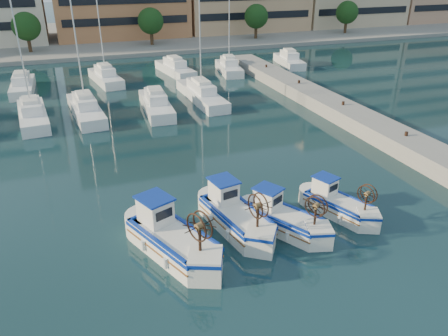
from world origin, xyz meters
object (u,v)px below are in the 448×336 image
at_px(fishing_boat_b, 235,214).
at_px(fishing_boat_c, 283,217).
at_px(fishing_boat_a, 171,237).
at_px(fishing_boat_d, 337,203).

xyz_separation_m(fishing_boat_b, fishing_boat_c, (2.28, -1.01, -0.09)).
relative_size(fishing_boat_a, fishing_boat_d, 1.31).
bearing_deg(fishing_boat_b, fishing_boat_d, -16.84).
bearing_deg(fishing_boat_c, fishing_boat_a, 150.45).
xyz_separation_m(fishing_boat_c, fishing_boat_d, (3.54, 0.39, -0.06)).
bearing_deg(fishing_boat_a, fishing_boat_c, -22.67).
distance_m(fishing_boat_b, fishing_boat_d, 5.86).
bearing_deg(fishing_boat_c, fishing_boat_d, -22.94).
height_order(fishing_boat_a, fishing_boat_b, fishing_boat_a).
distance_m(fishing_boat_b, fishing_boat_c, 2.50).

